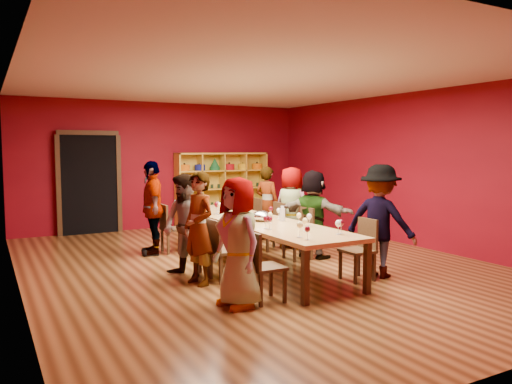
% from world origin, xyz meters
% --- Properties ---
extents(room_shell, '(7.10, 9.10, 3.04)m').
position_xyz_m(room_shell, '(0.00, 0.00, 1.50)').
color(room_shell, '#4C2A14').
rests_on(room_shell, ground).
extents(tasting_table, '(1.10, 4.50, 0.75)m').
position_xyz_m(tasting_table, '(0.00, 0.00, 0.70)').
color(tasting_table, tan).
rests_on(tasting_table, ground).
extents(doorway, '(1.40, 0.17, 2.30)m').
position_xyz_m(doorway, '(-1.80, 4.43, 1.12)').
color(doorway, black).
rests_on(doorway, ground).
extents(shelving_unit, '(2.40, 0.40, 1.80)m').
position_xyz_m(shelving_unit, '(1.40, 4.32, 0.98)').
color(shelving_unit, gold).
rests_on(shelving_unit, ground).
extents(chair_person_left_0, '(0.42, 0.42, 0.89)m').
position_xyz_m(chair_person_left_0, '(-0.91, -1.80, 0.50)').
color(chair_person_left_0, black).
rests_on(chair_person_left_0, ground).
extents(person_left_0, '(0.53, 0.82, 1.57)m').
position_xyz_m(person_left_0, '(-1.22, -1.80, 0.78)').
color(person_left_0, '#151F3C').
rests_on(person_left_0, ground).
extents(chair_person_left_1, '(0.42, 0.42, 0.89)m').
position_xyz_m(chair_person_left_1, '(-0.91, -0.67, 0.50)').
color(chair_person_left_1, black).
rests_on(chair_person_left_1, ground).
extents(person_left_1, '(0.53, 0.65, 1.58)m').
position_xyz_m(person_left_1, '(-1.26, -0.67, 0.79)').
color(person_left_1, '#547FAE').
rests_on(person_left_1, ground).
extents(chair_person_left_2, '(0.42, 0.42, 0.89)m').
position_xyz_m(chair_person_left_2, '(-0.91, -0.24, 0.50)').
color(chair_person_left_2, black).
rests_on(chair_person_left_2, ground).
extents(person_left_2, '(0.65, 0.84, 1.54)m').
position_xyz_m(person_left_2, '(-1.29, -0.24, 0.77)').
color(person_left_2, pink).
rests_on(person_left_2, ground).
extents(chair_person_left_4, '(0.42, 0.42, 0.89)m').
position_xyz_m(chair_person_left_4, '(-0.91, 1.59, 0.50)').
color(chair_person_left_4, black).
rests_on(chair_person_left_4, ground).
extents(person_left_4, '(0.64, 1.06, 1.69)m').
position_xyz_m(person_left_4, '(-1.23, 1.59, 0.84)').
color(person_left_4, '#4C4C51').
rests_on(person_left_4, ground).
extents(chair_person_right_0, '(0.42, 0.42, 0.89)m').
position_xyz_m(chair_person_right_0, '(0.91, -1.57, 0.50)').
color(chair_person_right_0, black).
rests_on(chair_person_right_0, ground).
extents(person_right_0, '(0.86, 1.17, 1.67)m').
position_xyz_m(person_right_0, '(1.25, -1.57, 0.84)').
color(person_right_0, '#525257').
rests_on(person_right_0, ground).
extents(chair_person_right_2, '(0.42, 0.42, 0.89)m').
position_xyz_m(chair_person_right_2, '(0.91, -0.01, 0.50)').
color(chair_person_right_2, black).
rests_on(chair_person_right_2, ground).
extents(person_right_2, '(0.92, 1.47, 1.54)m').
position_xyz_m(person_right_2, '(1.16, -0.01, 0.77)').
color(person_right_2, '#4A4A4F').
rests_on(person_right_2, ground).
extents(chair_person_right_3, '(0.42, 0.42, 0.89)m').
position_xyz_m(chair_person_right_3, '(0.91, 0.90, 0.50)').
color(chair_person_right_3, black).
rests_on(chair_person_right_3, ground).
extents(person_right_3, '(0.69, 0.86, 1.55)m').
position_xyz_m(person_right_3, '(1.29, 0.90, 0.78)').
color(person_right_3, beige).
rests_on(person_right_3, ground).
extents(chair_person_right_4, '(0.42, 0.42, 0.89)m').
position_xyz_m(chair_person_right_4, '(0.91, 1.79, 0.50)').
color(chair_person_right_4, black).
rests_on(chair_person_right_4, ground).
extents(person_right_4, '(0.60, 0.68, 1.54)m').
position_xyz_m(person_right_4, '(1.27, 1.79, 0.77)').
color(person_right_4, '#4D4D52').
rests_on(person_right_4, ground).
extents(wine_glass_0, '(0.07, 0.07, 0.19)m').
position_xyz_m(wine_glass_0, '(0.30, -0.84, 0.88)').
color(wine_glass_0, silver).
rests_on(wine_glass_0, tasting_table).
extents(wine_glass_1, '(0.08, 0.08, 0.20)m').
position_xyz_m(wine_glass_1, '(-0.31, -1.00, 0.89)').
color(wine_glass_1, silver).
rests_on(wine_glass_1, tasting_table).
extents(wine_glass_2, '(0.07, 0.07, 0.18)m').
position_xyz_m(wine_glass_2, '(-0.02, -0.53, 0.88)').
color(wine_glass_2, silver).
rests_on(wine_glass_2, tasting_table).
extents(wine_glass_3, '(0.07, 0.07, 0.18)m').
position_xyz_m(wine_glass_3, '(-0.10, 1.24, 0.88)').
color(wine_glass_3, silver).
rests_on(wine_glass_3, tasting_table).
extents(wine_glass_4, '(0.07, 0.07, 0.19)m').
position_xyz_m(wine_glass_4, '(0.36, 1.07, 0.88)').
color(wine_glass_4, silver).
rests_on(wine_glass_4, tasting_table).
extents(wine_glass_5, '(0.08, 0.08, 0.19)m').
position_xyz_m(wine_glass_5, '(0.35, -1.03, 0.89)').
color(wine_glass_5, silver).
rests_on(wine_glass_5, tasting_table).
extents(wine_glass_6, '(0.07, 0.07, 0.18)m').
position_xyz_m(wine_glass_6, '(-0.30, -1.93, 0.88)').
color(wine_glass_6, silver).
rests_on(wine_glass_6, tasting_table).
extents(wine_glass_7, '(0.07, 0.07, 0.19)m').
position_xyz_m(wine_glass_7, '(-0.31, -0.90, 0.88)').
color(wine_glass_7, silver).
rests_on(wine_glass_7, tasting_table).
extents(wine_glass_8, '(0.07, 0.07, 0.18)m').
position_xyz_m(wine_glass_8, '(0.37, 1.64, 0.88)').
color(wine_glass_8, silver).
rests_on(wine_glass_8, tasting_table).
extents(wine_glass_9, '(0.08, 0.08, 0.21)m').
position_xyz_m(wine_glass_9, '(-0.33, 1.67, 0.90)').
color(wine_glass_9, silver).
rests_on(wine_glass_9, tasting_table).
extents(wine_glass_10, '(0.08, 0.08, 0.19)m').
position_xyz_m(wine_glass_10, '(0.05, -1.37, 0.89)').
color(wine_glass_10, silver).
rests_on(wine_glass_10, tasting_table).
extents(wine_glass_11, '(0.09, 0.09, 0.21)m').
position_xyz_m(wine_glass_11, '(-0.27, 0.80, 0.90)').
color(wine_glass_11, silver).
rests_on(wine_glass_11, tasting_table).
extents(wine_glass_12, '(0.08, 0.08, 0.20)m').
position_xyz_m(wine_glass_12, '(0.35, -1.79, 0.90)').
color(wine_glass_12, silver).
rests_on(wine_glass_12, tasting_table).
extents(wine_glass_13, '(0.09, 0.09, 0.22)m').
position_xyz_m(wine_glass_13, '(-0.28, 0.90, 0.91)').
color(wine_glass_13, silver).
rests_on(wine_glass_13, tasting_table).
extents(wine_glass_14, '(0.08, 0.08, 0.20)m').
position_xyz_m(wine_glass_14, '(0.28, -1.81, 0.89)').
color(wine_glass_14, silver).
rests_on(wine_glass_14, tasting_table).
extents(wine_glass_15, '(0.07, 0.07, 0.18)m').
position_xyz_m(wine_glass_15, '(0.37, -0.14, 0.88)').
color(wine_glass_15, silver).
rests_on(wine_glass_15, tasting_table).
extents(wine_glass_16, '(0.09, 0.09, 0.22)m').
position_xyz_m(wine_glass_16, '(-0.29, -1.75, 0.91)').
color(wine_glass_16, silver).
rests_on(wine_glass_16, tasting_table).
extents(wine_glass_17, '(0.07, 0.07, 0.18)m').
position_xyz_m(wine_glass_17, '(0.37, 0.11, 0.88)').
color(wine_glass_17, silver).
rests_on(wine_glass_17, tasting_table).
extents(wine_glass_18, '(0.08, 0.08, 0.20)m').
position_xyz_m(wine_glass_18, '(0.37, 1.87, 0.90)').
color(wine_glass_18, silver).
rests_on(wine_glass_18, tasting_table).
extents(spittoon_bowl, '(0.33, 0.33, 0.18)m').
position_xyz_m(spittoon_bowl, '(0.01, -0.22, 0.83)').
color(spittoon_bowl, '#B0B2B7').
rests_on(spittoon_bowl, tasting_table).
extents(carafe_a, '(0.14, 0.14, 0.27)m').
position_xyz_m(carafe_a, '(-0.25, -0.04, 0.87)').
color(carafe_a, silver).
rests_on(carafe_a, tasting_table).
extents(carafe_b, '(0.11, 0.11, 0.24)m').
position_xyz_m(carafe_b, '(0.29, -0.38, 0.86)').
color(carafe_b, silver).
rests_on(carafe_b, tasting_table).
extents(wine_bottle, '(0.08, 0.08, 0.29)m').
position_xyz_m(wine_bottle, '(0.25, 1.50, 0.86)').
color(wine_bottle, '#14381C').
rests_on(wine_bottle, tasting_table).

